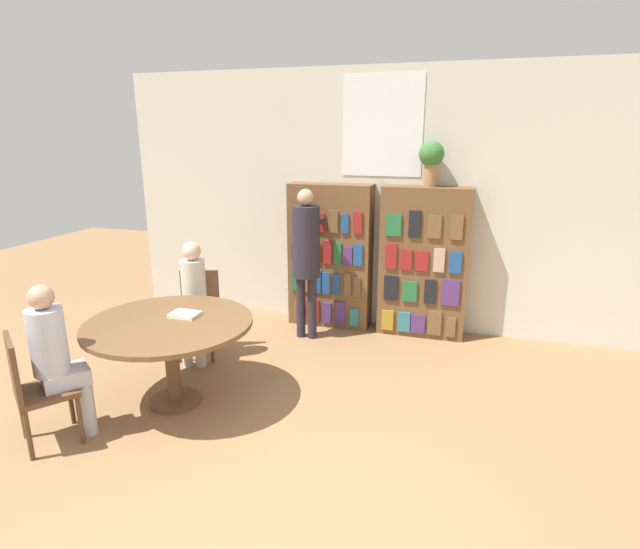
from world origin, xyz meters
TOP-DOWN VIEW (x-y plane):
  - ground_plane at (0.00, 0.00)m, footprint 16.00×16.00m
  - wall_back at (0.00, 3.66)m, footprint 6.40×0.07m
  - bookshelf_left at (-0.55, 3.46)m, footprint 0.98×0.34m
  - bookshelf_right at (0.55, 3.46)m, footprint 0.98×0.34m
  - flower_vase at (0.57, 3.47)m, footprint 0.27×0.27m
  - reading_table at (-1.33, 1.24)m, footprint 1.40×1.40m
  - chair_near_camera at (-1.95, 0.41)m, footprint 0.56×0.56m
  - chair_left_side at (-1.64, 2.23)m, footprint 0.50×0.50m
  - seated_reader_left at (-1.59, 2.06)m, footprint 0.33×0.39m
  - seated_reader_right at (-1.84, 0.56)m, footprint 0.40×0.41m
  - librarian_standing at (-0.69, 2.96)m, footprint 0.31×0.58m
  - open_book_on_table at (-1.27, 1.39)m, footprint 0.24×0.18m

SIDE VIEW (x-z plane):
  - ground_plane at x=0.00m, z-range 0.00..0.00m
  - chair_near_camera at x=-1.95m, z-range 0.05..0.94m
  - chair_left_side at x=-1.64m, z-range 0.05..0.94m
  - reading_table at x=-1.33m, z-range 0.28..1.03m
  - seated_reader_left at x=-1.59m, z-range 0.08..1.32m
  - seated_reader_right at x=-1.84m, z-range 0.08..1.32m
  - open_book_on_table at x=-1.27m, z-range 0.76..0.79m
  - bookshelf_right at x=0.55m, z-range 0.00..1.71m
  - bookshelf_left at x=-0.55m, z-range 0.00..1.71m
  - librarian_standing at x=-0.69m, z-range 0.19..1.89m
  - wall_back at x=0.00m, z-range 0.01..3.01m
  - flower_vase at x=0.57m, z-range 1.77..2.26m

